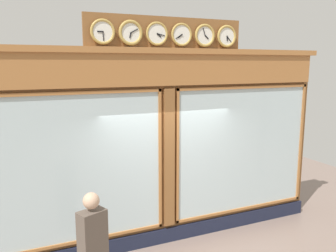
# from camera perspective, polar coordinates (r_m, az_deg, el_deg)

# --- Properties ---
(shop_facade) EXTENTS (6.69, 0.42, 4.14)m
(shop_facade) POSITION_cam_1_polar(r_m,az_deg,el_deg) (6.47, -0.45, -3.26)
(shop_facade) COLOR brown
(shop_facade) RESTS_ON ground_plane
(pedestrian) EXTENTS (0.42, 0.34, 1.69)m
(pedestrian) POSITION_cam_1_polar(r_m,az_deg,el_deg) (5.04, -12.17, -18.73)
(pedestrian) COLOR #312A24
(pedestrian) RESTS_ON ground_plane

